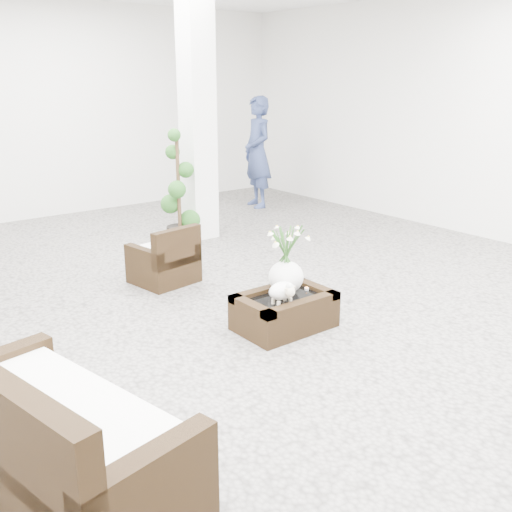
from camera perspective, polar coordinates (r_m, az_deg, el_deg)
ground at (r=6.14m, az=-0.57°, el=-5.32°), size 11.00×11.00×0.00m
column at (r=8.68m, az=-5.64°, el=13.12°), size 0.40×0.40×3.50m
coffee_table at (r=5.71m, az=2.74°, el=-5.45°), size 0.90×0.60×0.31m
sheep_figurine at (r=5.47m, az=2.50°, el=-3.53°), size 0.28×0.23×0.21m
planter_narcissus at (r=5.65m, az=2.93°, el=0.32°), size 0.44×0.44×0.80m
tealight at (r=5.84m, az=4.88°, el=-3.13°), size 0.04×0.04×0.03m
armchair at (r=6.96m, az=-8.91°, el=0.22°), size 0.73×0.71×0.69m
loveseat at (r=3.66m, az=-18.38°, el=-14.86°), size 1.15×1.84×0.91m
topiary at (r=8.44m, az=-7.44°, el=6.43°), size 0.43×0.43×1.60m
shopper at (r=10.82m, az=0.15°, el=9.91°), size 0.62×0.81×1.97m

